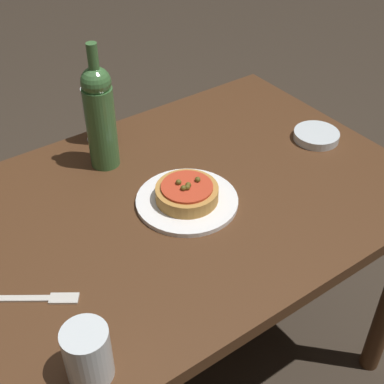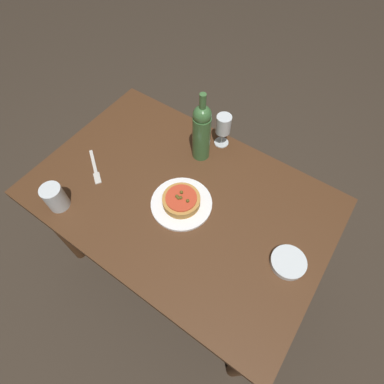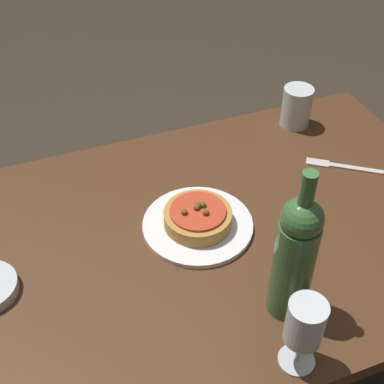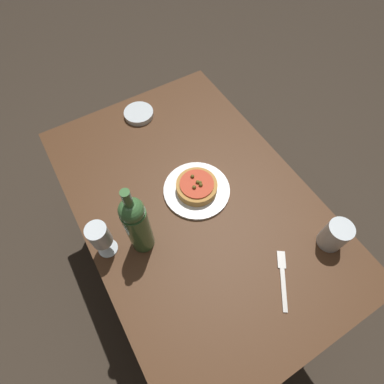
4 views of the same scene
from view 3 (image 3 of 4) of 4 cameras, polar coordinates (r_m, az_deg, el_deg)
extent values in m
cube|color=#4C2D19|center=(1.19, 2.42, -4.88)|extent=(1.21, 0.80, 0.03)
cylinder|color=#4C2D19|center=(1.87, 13.56, -1.10)|extent=(0.06, 0.06, 0.70)
cylinder|color=white|center=(1.19, 0.61, -3.56)|extent=(0.25, 0.25, 0.01)
cylinder|color=#BC843D|center=(1.17, 0.62, -2.76)|extent=(0.15, 0.15, 0.03)
cylinder|color=red|center=(1.16, 0.63, -2.06)|extent=(0.12, 0.12, 0.01)
sphere|color=brown|center=(1.15, 0.51, -1.68)|extent=(0.01, 0.01, 0.01)
sphere|color=brown|center=(1.14, 1.49, -2.23)|extent=(0.01, 0.01, 0.01)
sphere|color=brown|center=(1.16, 0.73, -1.40)|extent=(0.01, 0.01, 0.01)
sphere|color=brown|center=(1.16, 1.19, -1.39)|extent=(0.01, 0.01, 0.01)
sphere|color=brown|center=(1.14, -0.82, -2.18)|extent=(0.01, 0.01, 0.01)
cylinder|color=silver|center=(1.00, 11.06, -17.18)|extent=(0.07, 0.07, 0.00)
cylinder|color=silver|center=(0.97, 11.35, -16.05)|extent=(0.01, 0.01, 0.07)
cylinder|color=silver|center=(0.91, 12.00, -13.44)|extent=(0.07, 0.07, 0.09)
cylinder|color=#3D6B38|center=(0.98, 10.66, -8.05)|extent=(0.08, 0.08, 0.22)
sphere|color=#3D6B38|center=(0.89, 11.66, -2.78)|extent=(0.07, 0.07, 0.07)
cylinder|color=#3D6B38|center=(0.85, 12.17, -0.06)|extent=(0.03, 0.03, 0.08)
cylinder|color=silver|center=(1.50, 11.09, 8.91)|extent=(0.08, 0.08, 0.11)
cube|color=beige|center=(1.40, 17.10, 2.41)|extent=(0.12, 0.09, 0.00)
cube|color=beige|center=(1.40, 13.25, 3.06)|extent=(0.06, 0.05, 0.00)
camera|label=1|loc=(1.81, 10.40, 40.45)|focal=50.00mm
camera|label=2|loc=(1.27, -35.19, 45.39)|focal=28.00mm
camera|label=4|loc=(0.93, 50.58, 37.30)|focal=28.00mm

